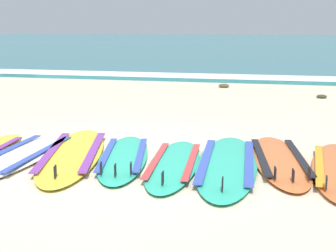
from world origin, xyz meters
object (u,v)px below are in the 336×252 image
at_px(surfboard_3, 124,157).
at_px(surfboard_4, 174,163).
at_px(surfboard_6, 280,160).
at_px(surfboard_5, 227,163).
at_px(surfboard_2, 73,154).
at_px(surfboard_1, 23,155).

distance_m(surfboard_3, surfboard_4, 0.61).
relative_size(surfboard_3, surfboard_4, 1.02).
height_order(surfboard_4, surfboard_6, same).
height_order(surfboard_5, surfboard_6, same).
relative_size(surfboard_2, surfboard_5, 1.04).
xyz_separation_m(surfboard_1, surfboard_3, (1.13, 0.18, 0.00)).
height_order(surfboard_1, surfboard_5, same).
bearing_deg(surfboard_2, surfboard_5, 0.03).
distance_m(surfboard_2, surfboard_3, 0.61).
height_order(surfboard_2, surfboard_5, same).
distance_m(surfboard_2, surfboard_6, 2.31).
bearing_deg(surfboard_3, surfboard_4, -11.41).
bearing_deg(surfboard_6, surfboard_3, -169.89).
distance_m(surfboard_2, surfboard_4, 1.22).
relative_size(surfboard_1, surfboard_5, 0.90).
height_order(surfboard_3, surfboard_6, same).
bearing_deg(surfboard_5, surfboard_3, -179.44).
bearing_deg(surfboard_2, surfboard_3, -0.98).
relative_size(surfboard_2, surfboard_3, 1.24).
xyz_separation_m(surfboard_1, surfboard_5, (2.28, 0.19, -0.00)).
bearing_deg(surfboard_6, surfboard_4, -158.76).
height_order(surfboard_1, surfboard_4, same).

